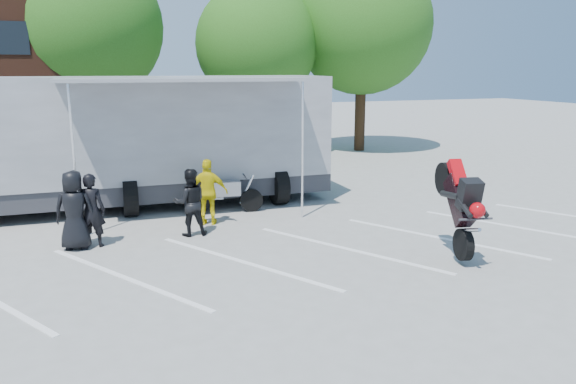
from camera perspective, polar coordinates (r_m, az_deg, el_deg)
ground at (r=10.76m, az=-4.01°, el=-8.94°), size 100.00×100.00×0.00m
parking_bay_lines at (r=11.66m, az=-5.45°, el=-7.21°), size 18.09×13.33×0.01m
tree_left at (r=25.67m, az=-19.58°, el=15.49°), size 6.12×6.12×8.64m
tree_mid at (r=25.84m, az=-3.19°, el=14.76°), size 5.44×5.44×7.68m
tree_right at (r=27.38m, az=7.57°, el=16.50°), size 6.46×6.46×9.12m
transporter_truck at (r=16.90m, az=-14.09°, el=-1.31°), size 11.76×5.94×3.69m
parked_motorcycle at (r=15.66m, az=-6.41°, el=-2.10°), size 2.25×1.06×1.13m
stunt_bike_rider at (r=12.75m, az=15.77°, el=-5.92°), size 1.26×2.02×2.21m
spectator_leather_a at (r=13.13m, az=-20.88°, el=-1.74°), size 0.97×0.75×1.77m
spectator_leather_b at (r=13.20m, az=-19.35°, el=-1.76°), size 0.71×0.59×1.67m
spectator_leather_c at (r=13.50m, az=-9.92°, el=-1.05°), size 0.83×0.67×1.61m
spectator_hivis at (r=14.36m, az=-8.10°, el=-0.01°), size 1.07×0.76×1.69m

